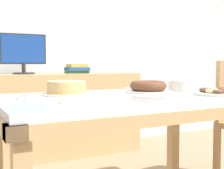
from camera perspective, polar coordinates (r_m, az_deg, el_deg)
wall_back at (r=3.42m, az=-12.35°, el=10.11°), size 8.00×0.10×2.60m
dining_table at (r=1.82m, az=2.29°, el=-4.96°), size 1.46×0.89×0.73m
sideboard at (r=3.16m, az=-10.70°, el=-5.52°), size 1.76×0.44×0.82m
computer_monitor at (r=3.05m, az=-15.89°, el=5.40°), size 0.42×0.20×0.38m
book_stack at (r=3.20m, az=-6.42°, el=2.88°), size 0.23×0.18×0.10m
cake_chocolate_round at (r=1.84m, az=-8.29°, el=-0.73°), size 0.29×0.29×0.08m
cake_golden_bundt at (r=2.01m, az=6.65°, el=-0.47°), size 0.29×0.29×0.07m
pastry_platter at (r=1.96m, az=19.08°, el=-1.31°), size 0.31×0.31×0.04m
plate_stack at (r=2.19m, az=12.99°, el=-0.17°), size 0.21×0.21×0.07m
tealight_right_edge at (r=1.43m, az=-8.99°, el=-3.19°), size 0.04×0.04×0.04m
tealight_left_edge at (r=1.65m, az=-16.46°, el=-2.36°), size 0.04×0.04×0.04m
tealight_near_front at (r=2.19m, az=2.83°, el=-0.72°), size 0.04×0.04×0.04m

